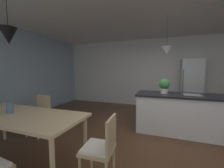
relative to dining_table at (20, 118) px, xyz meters
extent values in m
cube|color=#4C301E|center=(2.09, 1.10, -0.71)|extent=(10.00, 8.40, 0.04)
cube|color=silver|center=(2.09, 4.36, 0.66)|extent=(10.00, 0.12, 2.70)
cube|color=#9EB7C6|center=(-1.97, 1.10, 0.66)|extent=(0.06, 8.40, 2.70)
cube|color=#D1B284|center=(0.00, 0.00, 0.05)|extent=(2.10, 0.89, 0.04)
cylinder|color=#D1B284|center=(-0.97, 0.37, -0.32)|extent=(0.06, 0.06, 0.73)
cylinder|color=#D1B284|center=(0.97, 0.37, -0.32)|extent=(0.06, 0.06, 0.73)
cylinder|color=#D1B284|center=(0.97, -0.37, -0.32)|extent=(0.06, 0.06, 0.73)
cube|color=tan|center=(-0.47, 0.77, -0.26)|extent=(0.40, 0.40, 0.04)
cube|color=white|center=(-0.47, 0.77, -0.22)|extent=(0.36, 0.36, 0.03)
cube|color=tan|center=(-0.47, 0.95, -0.03)|extent=(0.38, 0.03, 0.42)
cylinder|color=tan|center=(-0.30, 0.60, -0.48)|extent=(0.04, 0.04, 0.41)
cylinder|color=tan|center=(-0.64, 0.59, -0.48)|extent=(0.04, 0.04, 0.41)
cylinder|color=tan|center=(-0.30, 0.94, -0.48)|extent=(0.04, 0.04, 0.41)
cylinder|color=tan|center=(-0.64, 0.93, -0.48)|extent=(0.04, 0.04, 0.41)
cube|color=tan|center=(1.37, 0.00, -0.26)|extent=(0.43, 0.43, 0.04)
cube|color=white|center=(1.37, 0.00, -0.22)|extent=(0.38, 0.38, 0.03)
cube|color=tan|center=(1.55, 0.01, -0.03)|extent=(0.06, 0.38, 0.42)
cylinder|color=tan|center=(1.19, 0.16, -0.48)|extent=(0.04, 0.04, 0.41)
cylinder|color=tan|center=(1.53, 0.18, -0.48)|extent=(0.04, 0.04, 0.41)
cube|color=silver|center=(2.61, 1.98, -0.25)|extent=(2.06, 0.78, 0.88)
cube|color=black|center=(2.61, 1.98, 0.19)|extent=(2.12, 0.84, 0.04)
cube|color=gray|center=(2.78, 1.98, 0.22)|extent=(0.36, 0.30, 0.01)
cube|color=silver|center=(3.08, 3.96, 0.23)|extent=(0.67, 0.64, 1.84)
cylinder|color=#4C4C4C|center=(2.78, 3.62, 0.23)|extent=(0.02, 0.02, 1.11)
cylinder|color=black|center=(-0.15, 0.01, 1.72)|extent=(0.01, 0.01, 0.59)
cone|color=black|center=(-0.15, 0.01, 1.30)|extent=(0.25, 0.25, 0.26)
cylinder|color=black|center=(2.20, 1.98, 1.67)|extent=(0.01, 0.01, 0.69)
cone|color=#B7B7B7|center=(2.20, 1.98, 1.22)|extent=(0.25, 0.25, 0.20)
cylinder|color=beige|center=(2.18, 1.98, 0.27)|extent=(0.18, 0.18, 0.12)
sphere|color=#387F3D|center=(2.18, 1.98, 0.44)|extent=(0.25, 0.25, 0.25)
cylinder|color=slate|center=(-0.19, -0.01, 0.16)|extent=(0.10, 0.10, 0.19)
camera|label=1|loc=(2.12, -1.57, 0.75)|focal=22.60mm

